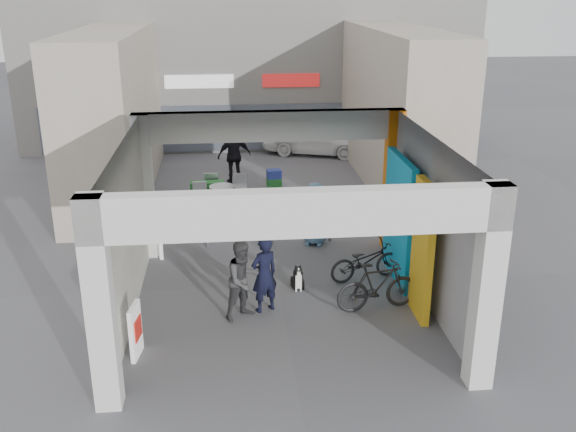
{
  "coord_description": "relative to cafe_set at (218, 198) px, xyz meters",
  "views": [
    {
      "loc": [
        -1.02,
        -12.78,
        6.3
      ],
      "look_at": [
        0.32,
        1.0,
        1.26
      ],
      "focal_mm": 40.0,
      "sensor_mm": 36.0,
      "label": 1
    }
  ],
  "objects": [
    {
      "name": "man_elderly",
      "position": [
        2.46,
        -2.95,
        0.48
      ],
      "size": [
        0.93,
        0.75,
        1.64
      ],
      "primitive_type": "imported",
      "rotation": [
        0.0,
        0.0,
        -0.33
      ],
      "color": "#5783AA",
      "rests_on": "ground"
    },
    {
      "name": "bicycle_rear",
      "position": [
        3.25,
        -6.56,
        0.18
      ],
      "size": [
        1.8,
        0.78,
        1.04
      ],
      "primitive_type": "imported",
      "rotation": [
        0.0,
        0.0,
        1.74
      ],
      "color": "black",
      "rests_on": "ground"
    },
    {
      "name": "man_crates",
      "position": [
        0.53,
        2.54,
        0.62
      ],
      "size": [
        1.21,
        0.75,
        1.92
      ],
      "primitive_type": "imported",
      "rotation": [
        0.0,
        0.0,
        3.41
      ],
      "color": "black",
      "rests_on": "ground"
    },
    {
      "name": "bollard_right",
      "position": [
        2.89,
        -2.79,
        0.15
      ],
      "size": [
        0.09,
        0.09,
        0.97
      ],
      "primitive_type": "cylinder",
      "color": "#93969B",
      "rests_on": "ground"
    },
    {
      "name": "man_back_turned",
      "position": [
        0.54,
        -6.62,
        0.48
      ],
      "size": [
        1.0,
        0.95,
        1.63
      ],
      "primitive_type": "imported",
      "rotation": [
        0.0,
        0.0,
        0.59
      ],
      "color": "#3B3B3D",
      "rests_on": "ground"
    },
    {
      "name": "bollard_center",
      "position": [
        1.36,
        -2.8,
        0.07
      ],
      "size": [
        0.09,
        0.09,
        0.82
      ],
      "primitive_type": "cylinder",
      "color": "#93969B",
      "rests_on": "ground"
    },
    {
      "name": "ground",
      "position": [
        1.33,
        -5.27,
        -0.34
      ],
      "size": [
        90.0,
        90.0,
        0.0
      ],
      "primitive_type": "plane",
      "color": "#57575C",
      "rests_on": "ground"
    },
    {
      "name": "man_with_dog",
      "position": [
        0.96,
        -6.39,
        0.46
      ],
      "size": [
        0.7,
        0.62,
        1.61
      ],
      "primitive_type": "imported",
      "rotation": [
        0.0,
        0.0,
        3.63
      ],
      "color": "black",
      "rests_on": "ground"
    },
    {
      "name": "advert_board_far",
      "position": [
        -1.41,
        -3.34,
        0.17
      ],
      "size": [
        0.21,
        0.55,
        1.0
      ],
      "rotation": [
        0.0,
        0.0,
        0.23
      ],
      "color": "white",
      "rests_on": "ground"
    },
    {
      "name": "white_van",
      "position": [
        3.72,
        6.23,
        0.33
      ],
      "size": [
        4.23,
        2.74,
        1.34
      ],
      "primitive_type": "imported",
      "rotation": [
        0.0,
        0.0,
        1.25
      ],
      "color": "white",
      "rests_on": "ground"
    },
    {
      "name": "cafe_set",
      "position": [
        0.0,
        0.0,
        0.0
      ],
      "size": [
        1.59,
        1.28,
        0.96
      ],
      "rotation": [
        0.0,
        0.0,
        0.07
      ],
      "color": "#AFB0B5",
      "rests_on": "ground"
    },
    {
      "name": "plaza_bldg_right",
      "position": [
        5.83,
        2.23,
        2.16
      ],
      "size": [
        2.0,
        9.0,
        5.0
      ],
      "primitive_type": "cube",
      "color": "#B2A593",
      "rests_on": "ground"
    },
    {
      "name": "border_collie",
      "position": [
        1.75,
        -5.5,
        -0.1
      ],
      "size": [
        0.22,
        0.43,
        0.6
      ],
      "rotation": [
        0.0,
        0.0,
        0.22
      ],
      "color": "black",
      "rests_on": "ground"
    },
    {
      "name": "produce_stand",
      "position": [
        -0.32,
        0.06,
        -0.03
      ],
      "size": [
        1.2,
        0.65,
        0.79
      ],
      "rotation": [
        0.0,
        0.0,
        -0.24
      ],
      "color": "black",
      "rests_on": "ground"
    },
    {
      "name": "far_building",
      "position": [
        1.33,
        8.72,
        3.65
      ],
      "size": [
        18.0,
        4.08,
        8.0
      ],
      "color": "silver",
      "rests_on": "ground"
    },
    {
      "name": "bollard_left",
      "position": [
        -0.27,
        -2.9,
        0.09
      ],
      "size": [
        0.09,
        0.09,
        0.87
      ],
      "primitive_type": "cylinder",
      "color": "#93969B",
      "rests_on": "ground"
    },
    {
      "name": "arcade_canopy",
      "position": [
        1.87,
        -6.09,
        1.96
      ],
      "size": [
        6.4,
        6.45,
        6.4
      ],
      "color": "silver",
      "rests_on": "ground"
    },
    {
      "name": "plaza_bldg_left",
      "position": [
        -3.17,
        2.23,
        2.16
      ],
      "size": [
        2.0,
        9.0,
        5.0
      ],
      "primitive_type": "cube",
      "color": "#B2A593",
      "rests_on": "ground"
    },
    {
      "name": "advert_board_near",
      "position": [
        -1.41,
        -7.87,
        0.17
      ],
      "size": [
        0.17,
        0.56,
        1.0
      ],
      "rotation": [
        0.0,
        0.0,
        -0.15
      ],
      "color": "white",
      "rests_on": "ground"
    },
    {
      "name": "bicycle_front",
      "position": [
        3.31,
        -5.14,
        0.11
      ],
      "size": [
        1.8,
        1.01,
        0.89
      ],
      "primitive_type": "imported",
      "rotation": [
        0.0,
        0.0,
        1.83
      ],
      "color": "black",
      "rests_on": "ground"
    },
    {
      "name": "crate_stack",
      "position": [
        1.81,
        2.11,
        -0.06
      ],
      "size": [
        0.5,
        0.41,
        0.56
      ],
      "rotation": [
        0.0,
        0.0,
        0.15
      ],
      "color": "#185519",
      "rests_on": "ground"
    }
  ]
}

